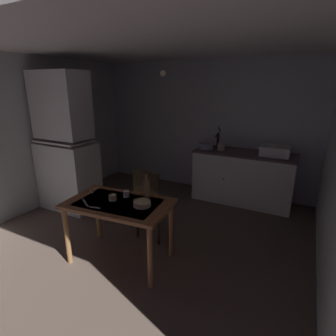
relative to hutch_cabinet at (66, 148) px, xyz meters
name	(u,v)px	position (x,y,z in m)	size (l,w,h in m)	color
ground_plane	(155,227)	(1.58, 0.04, -1.01)	(5.11, 5.11, 0.00)	brown
wall_back	(203,127)	(1.58, 1.90, 0.18)	(4.21, 0.10, 2.39)	silver
wall_left	(43,133)	(-0.53, 0.04, 0.18)	(0.10, 3.72, 2.39)	silver
ceiling_slab	(152,41)	(1.58, 0.04, 1.43)	(4.21, 3.72, 0.10)	white
hutch_cabinet	(66,148)	(0.00, 0.00, 0.00)	(0.91, 0.55, 2.16)	silver
counter_cabinet	(243,177)	(2.46, 1.53, -0.57)	(1.65, 0.64, 0.88)	silver
sink_basin	(275,151)	(2.93, 1.53, -0.05)	(0.44, 0.34, 0.15)	white
hand_pump	(218,139)	(1.97, 1.58, 0.04)	(0.05, 0.27, 0.39)	#232328
mixing_bowl_counter	(206,146)	(1.79, 1.48, -0.09)	(0.26, 0.26, 0.09)	#9EB2C6
stoneware_crock	(221,147)	(2.06, 1.50, -0.07)	(0.12, 0.12, 0.12)	beige
dining_table	(119,210)	(1.60, -0.77, -0.39)	(1.21, 0.79, 0.72)	brown
chair_far_side	(151,204)	(1.68, -0.20, -0.52)	(0.43, 0.43, 0.96)	#2F2519
serving_bowl_wide	(142,204)	(1.88, -0.73, -0.26)	(0.19, 0.19, 0.05)	beige
teacup_cream	(126,194)	(1.58, -0.60, -0.25)	(0.07, 0.07, 0.07)	white
mug_tall	(113,197)	(1.51, -0.75, -0.25)	(0.09, 0.09, 0.06)	beige
glass_bottle	(147,189)	(1.84, -0.57, -0.16)	(0.07, 0.07, 0.30)	olive
table_knife	(85,202)	(1.28, -0.95, -0.28)	(0.21, 0.02, 0.01)	silver
teaspoon_near_bowl	(95,207)	(1.46, -0.99, -0.28)	(0.12, 0.02, 0.01)	beige
teaspoon_by_cup	(91,191)	(1.11, -0.67, -0.28)	(0.12, 0.02, 0.01)	beige
pendant_bulb	(163,73)	(1.58, 0.31, 1.08)	(0.08, 0.08, 0.08)	#F9EFCC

